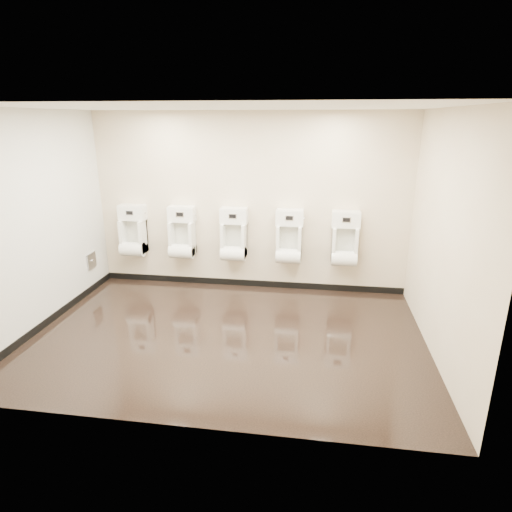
{
  "coord_description": "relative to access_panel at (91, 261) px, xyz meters",
  "views": [
    {
      "loc": [
        1.08,
        -4.85,
        2.68
      ],
      "look_at": [
        0.29,
        0.55,
        0.92
      ],
      "focal_mm": 30.0,
      "sensor_mm": 36.0,
      "label": 1
    }
  ],
  "objects": [
    {
      "name": "left_wall",
      "position": [
        -0.02,
        -1.2,
        0.9
      ],
      "size": [
        0.02,
        3.5,
        2.8
      ],
      "primitive_type": "cube",
      "color": "beige",
      "rests_on": "ground"
    },
    {
      "name": "right_wall",
      "position": [
        4.98,
        -1.2,
        0.9
      ],
      "size": [
        0.02,
        3.5,
        2.8
      ],
      "primitive_type": "cube",
      "color": "beige",
      "rests_on": "ground"
    },
    {
      "name": "access_panel",
      "position": [
        0.0,
        0.0,
        0.0
      ],
      "size": [
        0.04,
        0.25,
        0.25
      ],
      "color": "#9E9EA3",
      "rests_on": "left_wall"
    },
    {
      "name": "urinal_0",
      "position": [
        0.56,
        0.4,
        0.35
      ],
      "size": [
        0.44,
        0.33,
        0.82
      ],
      "color": "white",
      "rests_on": "back_wall"
    },
    {
      "name": "skirting_back",
      "position": [
        2.48,
        0.54,
        -0.45
      ],
      "size": [
        5.0,
        0.02,
        0.1
      ],
      "primitive_type": "cube",
      "color": "black",
      "rests_on": "ground"
    },
    {
      "name": "front_wall",
      "position": [
        2.48,
        -2.95,
        0.9
      ],
      "size": [
        5.0,
        0.02,
        2.8
      ],
      "primitive_type": "cube",
      "color": "beige",
      "rests_on": "ground"
    },
    {
      "name": "urinal_1",
      "position": [
        1.4,
        0.4,
        0.35
      ],
      "size": [
        0.44,
        0.33,
        0.82
      ],
      "color": "white",
      "rests_on": "back_wall"
    },
    {
      "name": "tile_overlay_left",
      "position": [
        -0.01,
        -1.2,
        0.9
      ],
      "size": [
        0.01,
        3.5,
        2.8
      ],
      "primitive_type": "cube",
      "color": "white",
      "rests_on": "ground"
    },
    {
      "name": "back_wall",
      "position": [
        2.48,
        0.55,
        0.9
      ],
      "size": [
        5.0,
        0.02,
        2.8
      ],
      "primitive_type": "cube",
      "color": "beige",
      "rests_on": "ground"
    },
    {
      "name": "ceiling",
      "position": [
        2.48,
        -1.2,
        2.3
      ],
      "size": [
        5.0,
        3.5,
        0.0
      ],
      "primitive_type": "cube",
      "color": "white"
    },
    {
      "name": "urinal_2",
      "position": [
        2.26,
        0.4,
        0.35
      ],
      "size": [
        0.44,
        0.33,
        0.82
      ],
      "color": "white",
      "rests_on": "back_wall"
    },
    {
      "name": "ground",
      "position": [
        2.48,
        -1.2,
        -0.5
      ],
      "size": [
        5.0,
        3.5,
        0.0
      ],
      "primitive_type": "cube",
      "color": "black",
      "rests_on": "ground"
    },
    {
      "name": "urinal_4",
      "position": [
        4.0,
        0.4,
        0.35
      ],
      "size": [
        0.44,
        0.33,
        0.82
      ],
      "color": "white",
      "rests_on": "back_wall"
    },
    {
      "name": "urinal_3",
      "position": [
        3.14,
        0.4,
        0.35
      ],
      "size": [
        0.44,
        0.33,
        0.82
      ],
      "color": "white",
      "rests_on": "back_wall"
    },
    {
      "name": "skirting_left",
      "position": [
        -0.01,
        -1.2,
        -0.45
      ],
      "size": [
        0.02,
        3.5,
        0.1
      ],
      "primitive_type": "cube",
      "color": "black",
      "rests_on": "ground"
    }
  ]
}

